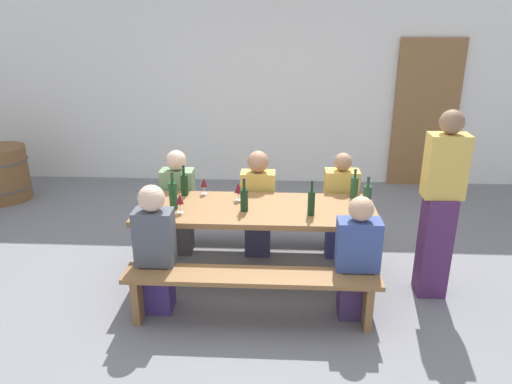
% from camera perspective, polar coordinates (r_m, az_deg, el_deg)
% --- Properties ---
extents(ground_plane, '(24.00, 24.00, 0.00)m').
position_cam_1_polar(ground_plane, '(4.84, 0.00, -10.03)').
color(ground_plane, slate).
extents(back_wall, '(14.00, 0.20, 3.20)m').
position_cam_1_polar(back_wall, '(7.22, 1.27, 13.72)').
color(back_wall, white).
rests_on(back_wall, ground).
extents(wooden_door, '(0.90, 0.06, 2.10)m').
position_cam_1_polar(wooden_door, '(7.45, 19.15, 8.54)').
color(wooden_door, olive).
rests_on(wooden_door, ground).
extents(tasting_table, '(2.19, 0.79, 0.75)m').
position_cam_1_polar(tasting_table, '(4.53, 0.00, -2.68)').
color(tasting_table, olive).
rests_on(tasting_table, ground).
extents(bench_near, '(2.09, 0.30, 0.45)m').
position_cam_1_polar(bench_near, '(4.06, -0.52, -10.68)').
color(bench_near, olive).
rests_on(bench_near, ground).
extents(bench_far, '(2.09, 0.30, 0.45)m').
position_cam_1_polar(bench_far, '(5.29, 0.39, -2.85)').
color(bench_far, olive).
rests_on(bench_far, ground).
extents(wine_bottle_0, '(0.06, 0.06, 0.32)m').
position_cam_1_polar(wine_bottle_0, '(4.32, 6.46, -1.21)').
color(wine_bottle_0, '#143319').
rests_on(wine_bottle_0, tasting_table).
extents(wine_bottle_1, '(0.07, 0.07, 0.28)m').
position_cam_1_polar(wine_bottle_1, '(4.79, 11.38, 0.60)').
color(wine_bottle_1, '#234C2D').
rests_on(wine_bottle_1, tasting_table).
extents(wine_bottle_2, '(0.07, 0.07, 0.30)m').
position_cam_1_polar(wine_bottle_2, '(4.39, -1.39, -0.85)').
color(wine_bottle_2, '#143319').
rests_on(wine_bottle_2, tasting_table).
extents(wine_bottle_3, '(0.08, 0.08, 0.30)m').
position_cam_1_polar(wine_bottle_3, '(4.57, 12.83, -0.46)').
color(wine_bottle_3, '#234C2D').
rests_on(wine_bottle_3, tasting_table).
extents(wine_bottle_4, '(0.07, 0.07, 0.30)m').
position_cam_1_polar(wine_bottle_4, '(4.81, -8.36, 0.90)').
color(wine_bottle_4, '#143319').
rests_on(wine_bottle_4, tasting_table).
extents(wine_bottle_5, '(0.07, 0.07, 0.35)m').
position_cam_1_polar(wine_bottle_5, '(4.49, -9.63, -0.33)').
color(wine_bottle_5, '#194723').
rests_on(wine_bottle_5, tasting_table).
extents(wine_glass_0, '(0.06, 0.06, 0.17)m').
position_cam_1_polar(wine_glass_0, '(4.80, -6.09, 1.04)').
color(wine_glass_0, silver).
rests_on(wine_glass_0, tasting_table).
extents(wine_glass_1, '(0.07, 0.07, 0.18)m').
position_cam_1_polar(wine_glass_1, '(4.39, -8.88, -0.87)').
color(wine_glass_1, silver).
rests_on(wine_glass_1, tasting_table).
extents(wine_glass_2, '(0.06, 0.06, 0.19)m').
position_cam_1_polar(wine_glass_2, '(4.33, -12.25, -1.29)').
color(wine_glass_2, silver).
rests_on(wine_glass_2, tasting_table).
extents(wine_glass_3, '(0.07, 0.07, 0.18)m').
position_cam_1_polar(wine_glass_3, '(4.62, -2.09, 0.44)').
color(wine_glass_3, silver).
rests_on(wine_glass_3, tasting_table).
extents(seated_guest_near_0, '(0.32, 0.24, 1.15)m').
position_cam_1_polar(seated_guest_near_0, '(4.21, -11.63, -6.72)').
color(seated_guest_near_0, '#402B71').
rests_on(seated_guest_near_0, ground).
extents(seated_guest_near_1, '(0.35, 0.24, 1.08)m').
position_cam_1_polar(seated_guest_near_1, '(4.15, 11.68, -7.85)').
color(seated_guest_near_1, '#412C58').
rests_on(seated_guest_near_1, ground).
extents(seated_guest_far_0, '(0.34, 0.24, 1.13)m').
position_cam_1_polar(seated_guest_far_0, '(5.19, -8.99, -1.41)').
color(seated_guest_far_0, '#443F40').
rests_on(seated_guest_far_0, ground).
extents(seated_guest_far_1, '(0.35, 0.24, 1.13)m').
position_cam_1_polar(seated_guest_far_1, '(5.08, 0.23, -1.54)').
color(seated_guest_far_1, '#34334E').
rests_on(seated_guest_far_1, ground).
extents(seated_guest_far_2, '(0.34, 0.24, 1.12)m').
position_cam_1_polar(seated_guest_far_2, '(5.12, 9.77, -1.87)').
color(seated_guest_far_2, navy).
rests_on(seated_guest_far_2, ground).
extents(standing_host, '(0.33, 0.24, 1.70)m').
position_cam_1_polar(standing_host, '(4.54, 20.61, -1.82)').
color(standing_host, '#4E2656').
rests_on(standing_host, ground).
extents(wine_barrel, '(0.70, 0.70, 0.73)m').
position_cam_1_polar(wine_barrel, '(7.47, -27.45, 1.92)').
color(wine_barrel, brown).
rests_on(wine_barrel, ground).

